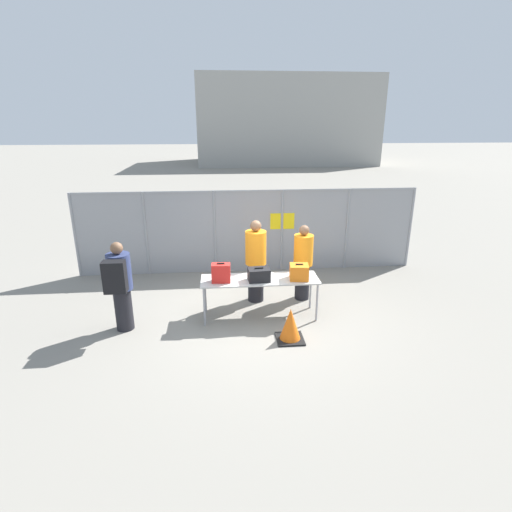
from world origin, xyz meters
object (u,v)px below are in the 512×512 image
suitcase_orange (299,272)px  utility_trailer (325,230)px  inspection_table (260,282)px  suitcase_red (221,273)px  traveler_hooded (120,284)px  suitcase_black (259,275)px  security_worker_far (303,262)px  security_worker_near (256,260)px  traffic_cone (290,325)px

suitcase_orange → utility_trailer: 5.30m
inspection_table → suitcase_red: suitcase_red is taller
traveler_hooded → inspection_table: bearing=19.3°
suitcase_black → traveler_hooded: size_ratio=0.25×
suitcase_black → security_worker_far: 1.32m
traveler_hooded → utility_trailer: size_ratio=0.46×
suitcase_red → utility_trailer: 5.96m
security_worker_near → suitcase_red: bearing=56.2°
security_worker_near → security_worker_far: security_worker_near is taller
security_worker_far → traveler_hooded: bearing=25.3°
security_worker_near → utility_trailer: (2.55, 4.11, -0.53)m
suitcase_red → suitcase_black: 0.71m
inspection_table → security_worker_near: bearing=90.8°
security_worker_far → suitcase_red: bearing=34.3°
security_worker_near → security_worker_far: size_ratio=1.08×
suitcase_orange → traveler_hooded: 3.26m
suitcase_black → traffic_cone: 1.15m
traveler_hooded → security_worker_far: size_ratio=1.03×
suitcase_black → security_worker_far: security_worker_far is taller
suitcase_black → utility_trailer: suitcase_black is taller
security_worker_far → utility_trailer: security_worker_far is taller
inspection_table → traveler_hooded: size_ratio=1.34×
security_worker_near → traffic_cone: 1.85m
suitcase_red → security_worker_near: size_ratio=0.21×
suitcase_orange → security_worker_near: bearing=131.5°
traffic_cone → traveler_hooded: bearing=168.4°
inspection_table → traveler_hooded: bearing=-172.9°
suitcase_black → utility_trailer: 5.61m
utility_trailer → traffic_cone: size_ratio=6.11×
traveler_hooded → traffic_cone: traveler_hooded is taller
traveler_hooded → traffic_cone: (2.96, -0.61, -0.64)m
security_worker_near → utility_trailer: size_ratio=0.48×
suitcase_red → security_worker_near: 1.11m
suitcase_red → suitcase_orange: bearing=-0.1°
traveler_hooded → utility_trailer: (5.06, 5.18, -0.54)m
inspection_table → utility_trailer: inspection_table is taller
suitcase_black → security_worker_far: size_ratio=0.26×
suitcase_red → traffic_cone: size_ratio=0.63×
security_worker_near → security_worker_far: 1.00m
inspection_table → suitcase_red: (-0.73, -0.08, 0.23)m
inspection_table → security_worker_far: size_ratio=1.38×
suitcase_orange → security_worker_near: size_ratio=0.22×
suitcase_orange → security_worker_far: bearing=73.3°
suitcase_black → utility_trailer: (2.57, 4.95, -0.54)m
suitcase_orange → security_worker_far: (0.25, 0.84, -0.10)m
suitcase_orange → traveler_hooded: size_ratio=0.23×
suitcase_orange → utility_trailer: (1.81, 4.95, -0.56)m
suitcase_black → security_worker_near: security_worker_near is taller
security_worker_near → traffic_cone: security_worker_near is taller
suitcase_orange → utility_trailer: size_ratio=0.10×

